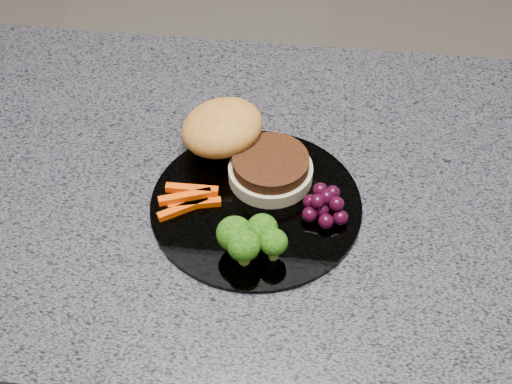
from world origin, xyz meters
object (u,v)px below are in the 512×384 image
burger (239,144)px  island_cabinet (303,371)px  grape_bunch (325,205)px  plate (256,205)px

burger → island_cabinet: bearing=3.5°
island_cabinet → grape_bunch: 0.49m
plate → grape_bunch: size_ratio=4.52×
plate → burger: 0.09m
island_cabinet → grape_bunch: size_ratio=20.85×
island_cabinet → grape_bunch: grape_bunch is taller
plate → grape_bunch: 0.09m
plate → grape_bunch: (0.08, -0.01, 0.02)m
plate → burger: burger is taller
island_cabinet → grape_bunch: (0.01, -0.04, 0.49)m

